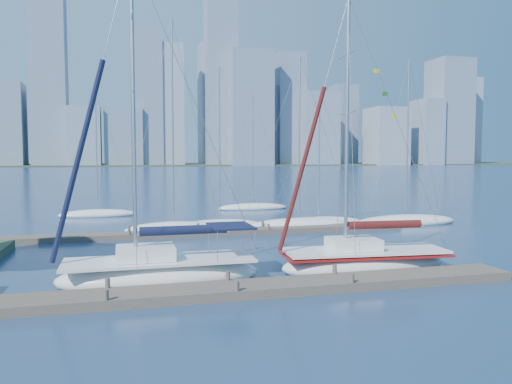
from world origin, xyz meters
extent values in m
plane|color=navy|center=(0.00, 0.00, 0.00)|extent=(700.00, 700.00, 0.00)
cube|color=#493E36|center=(0.00, 0.00, 0.20)|extent=(26.00, 2.00, 0.40)
cube|color=#493E36|center=(2.00, 16.00, 0.18)|extent=(30.00, 1.80, 0.36)
cube|color=#38472D|center=(0.00, 320.00, 0.00)|extent=(800.00, 100.00, 1.50)
ellipsoid|color=white|center=(-2.75, 2.89, 0.27)|extent=(9.22, 3.07, 1.61)
cube|color=white|center=(-2.75, 2.89, 1.02)|extent=(8.54, 2.82, 0.13)
cube|color=white|center=(-3.40, 2.89, 1.40)|extent=(2.59, 1.97, 0.59)
cylinder|color=silver|center=(-3.83, 2.88, 7.88)|extent=(0.19, 0.19, 13.61)
cylinder|color=silver|center=(-1.65, 2.90, 2.26)|extent=(4.36, 0.13, 0.11)
cylinder|color=black|center=(-1.65, 2.90, 2.37)|extent=(4.01, 0.45, 0.43)
cube|color=black|center=(0.56, 2.91, 2.48)|extent=(1.95, 2.57, 0.09)
ellipsoid|color=white|center=(7.51, 2.84, 0.26)|extent=(9.07, 3.63, 1.55)
cube|color=white|center=(7.51, 2.84, 0.98)|extent=(8.40, 3.34, 0.12)
cube|color=white|center=(6.89, 2.89, 1.35)|extent=(2.64, 2.09, 0.57)
cylinder|color=silver|center=(6.47, 2.92, 7.27)|extent=(0.19, 0.19, 12.47)
cylinder|color=silver|center=(8.56, 2.75, 2.18)|extent=(4.19, 0.45, 0.10)
cylinder|color=#511112|center=(8.56, 2.75, 2.28)|extent=(3.88, 0.73, 0.41)
cube|color=maroon|center=(7.51, 2.84, 0.81)|extent=(8.60, 3.48, 0.10)
ellipsoid|color=white|center=(-0.69, 17.87, 0.22)|extent=(7.73, 4.28, 1.22)
cylinder|color=silver|center=(-0.69, 17.87, 8.53)|extent=(0.13, 0.13, 14.83)
ellipsoid|color=white|center=(3.13, 19.30, 0.19)|extent=(7.09, 4.40, 1.04)
cylinder|color=silver|center=(3.13, 19.30, 6.86)|extent=(0.11, 0.11, 11.83)
ellipsoid|color=white|center=(9.26, 17.60, 0.22)|extent=(8.90, 4.22, 1.21)
cylinder|color=silver|center=(9.26, 17.60, 7.36)|extent=(0.13, 0.13, 12.51)
ellipsoid|color=white|center=(11.50, 18.96, 0.18)|extent=(8.08, 4.21, 1.01)
cylinder|color=silver|center=(11.50, 18.96, 6.00)|extent=(0.11, 0.11, 10.16)
ellipsoid|color=white|center=(18.68, 17.20, 0.23)|extent=(9.58, 5.61, 1.26)
cylinder|color=silver|center=(18.68, 17.20, 7.44)|extent=(0.14, 0.14, 12.58)
ellipsoid|color=white|center=(-6.77, 29.89, 0.19)|extent=(7.36, 2.52, 1.02)
cylinder|color=silver|center=(-6.77, 29.89, 6.36)|extent=(0.11, 0.11, 10.87)
ellipsoid|color=white|center=(9.21, 32.30, 0.18)|extent=(7.91, 4.44, 1.00)
cylinder|color=silver|center=(9.21, 32.30, 6.63)|extent=(0.11, 0.11, 11.44)
cube|color=slate|center=(-69.73, 287.50, 23.34)|extent=(23.20, 17.63, 46.68)
cube|color=#8F9AAC|center=(-47.55, 309.43, 16.94)|extent=(14.61, 17.61, 33.89)
cube|color=gray|center=(-25.94, 284.92, 17.04)|extent=(18.11, 19.81, 34.07)
cube|color=slate|center=(-4.22, 286.68, 16.89)|extent=(21.73, 16.86, 33.77)
cube|color=#8F9AAC|center=(21.35, 289.48, 36.64)|extent=(19.82, 14.99, 73.27)
cube|color=gray|center=(51.90, 304.67, 38.83)|extent=(16.35, 17.46, 77.66)
cube|color=slate|center=(70.99, 278.50, 34.90)|extent=(25.76, 18.95, 69.80)
cube|color=#8F9AAC|center=(91.42, 294.72, 25.43)|extent=(14.26, 17.11, 50.86)
cube|color=gray|center=(115.77, 279.60, 23.07)|extent=(23.50, 18.80, 46.14)
cube|color=slate|center=(147.05, 309.52, 27.91)|extent=(16.03, 17.52, 55.83)
cube|color=#8F9AAC|center=(164.09, 278.94, 18.84)|extent=(22.66, 23.94, 37.67)
cube|color=gray|center=(194.50, 279.05, 21.92)|extent=(14.91, 21.38, 43.84)
cube|color=slate|center=(213.93, 282.23, 36.04)|extent=(24.91, 23.60, 72.08)
cube|color=#8F9AAC|center=(241.25, 301.60, 31.65)|extent=(18.30, 17.08, 63.29)
cube|color=slate|center=(-45.00, 290.00, 53.38)|extent=(19.22, 18.00, 106.76)
cube|color=slate|center=(10.00, 290.00, 41.93)|extent=(17.32, 18.00, 83.86)
cube|color=slate|center=(55.00, 290.00, 58.92)|extent=(18.76, 18.00, 117.83)
cube|color=slate|center=(100.00, 290.00, 36.02)|extent=(17.72, 18.00, 72.05)
camera|label=1|loc=(-4.26, -19.98, 5.76)|focal=35.00mm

